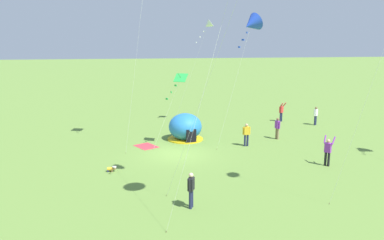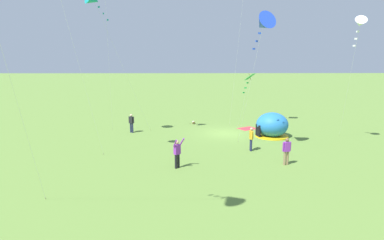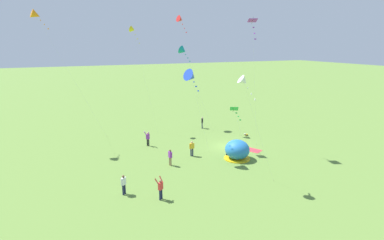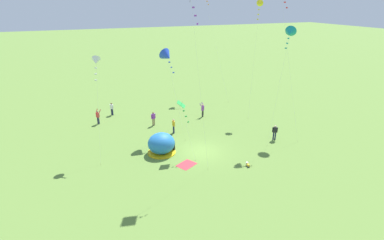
{
  "view_description": "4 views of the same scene",
  "coord_description": "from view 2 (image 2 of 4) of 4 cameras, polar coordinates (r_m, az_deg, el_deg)",
  "views": [
    {
      "loc": [
        24.67,
        -3.33,
        7.62
      ],
      "look_at": [
        -1.57,
        1.36,
        2.03
      ],
      "focal_mm": 35.0,
      "sensor_mm": 36.0,
      "label": 1
    },
    {
      "loc": [
        3.58,
        26.22,
        6.33
      ],
      "look_at": [
        3.17,
        2.71,
        1.77
      ],
      "focal_mm": 28.0,
      "sensor_mm": 36.0,
      "label": 2
    },
    {
      "loc": [
        -29.63,
        17.8,
        12.07
      ],
      "look_at": [
        0.56,
        4.64,
        3.67
      ],
      "focal_mm": 28.0,
      "sensor_mm": 36.0,
      "label": 3
    },
    {
      "loc": [
        -10.94,
        -24.79,
        14.29
      ],
      "look_at": [
        -0.51,
        1.05,
        3.12
      ],
      "focal_mm": 28.0,
      "sensor_mm": 36.0,
      "label": 4
    }
  ],
  "objects": [
    {
      "name": "kite_blue",
      "position": [
        21.36,
        13.43,
        17.43
      ],
      "size": [
        1.86,
        3.56,
        9.64
      ],
      "color": "silver",
      "rests_on": "ground"
    },
    {
      "name": "kite_green",
      "position": [
        26.36,
        10.8,
        7.61
      ],
      "size": [
        1.15,
        2.71,
        5.42
      ],
      "color": "silver",
      "rests_on": "ground"
    },
    {
      "name": "picnic_blanket",
      "position": [
        29.47,
        10.51,
        -1.61
      ],
      "size": [
        2.11,
        1.95,
        0.01
      ],
      "primitive_type": "cube",
      "rotation": [
        0.0,
        0.0,
        0.49
      ],
      "color": "#CC333D",
      "rests_on": "ground"
    },
    {
      "name": "kite_white",
      "position": [
        25.49,
        29.36,
        15.81
      ],
      "size": [
        1.44,
        3.67,
        9.61
      ],
      "color": "silver",
      "rests_on": "ground"
    },
    {
      "name": "toddler_crawling",
      "position": [
        31.16,
        0.3,
        -0.41
      ],
      "size": [
        0.3,
        0.55,
        0.32
      ],
      "color": "gold",
      "rests_on": "ground"
    },
    {
      "name": "ground_plane",
      "position": [
        27.2,
        6.6,
        -2.56
      ],
      "size": [
        300.0,
        300.0,
        0.0
      ],
      "primitive_type": "plane",
      "color": "olive"
    },
    {
      "name": "person_watching_sky",
      "position": [
        22.02,
        11.21,
        -3.34
      ],
      "size": [
        0.26,
        0.59,
        1.72
      ],
      "color": "#1E2347",
      "rests_on": "ground"
    },
    {
      "name": "person_flying_kite",
      "position": [
        18.11,
        -2.83,
        -6.16
      ],
      "size": [
        0.71,
        0.69,
        1.89
      ],
      "color": "black",
      "rests_on": "ground"
    },
    {
      "name": "person_near_tent",
      "position": [
        19.57,
        17.57,
        -5.47
      ],
      "size": [
        0.57,
        0.33,
        1.72
      ],
      "color": "#8C7251",
      "rests_on": "ground"
    },
    {
      "name": "person_with_toddler",
      "position": [
        27.71,
        -11.47,
        -0.41
      ],
      "size": [
        0.53,
        0.39,
        1.72
      ],
      "color": "#1E2347",
      "rests_on": "ground"
    },
    {
      "name": "popup_tent",
      "position": [
        26.59,
        15.0,
        -0.98
      ],
      "size": [
        2.81,
        2.81,
        2.1
      ],
      "color": "#2672BF",
      "rests_on": "ground"
    }
  ]
}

